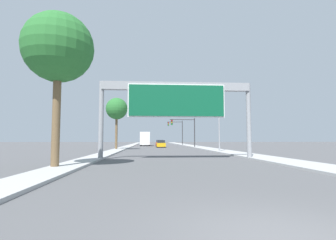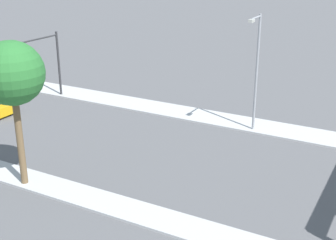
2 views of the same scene
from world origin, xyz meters
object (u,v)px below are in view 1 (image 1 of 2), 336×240
Objects in this scene: palm_tree_background at (117,109)px; truck_box_primary at (145,139)px; car_mid_right at (159,143)px; street_lamp_right at (217,114)px; sign_gantry at (176,98)px; car_far_center at (161,144)px; traffic_light_near_intersection at (186,127)px; palm_tree_foreground at (58,49)px; traffic_light_mid_block at (178,129)px.

truck_box_primary is at bearing 80.41° from palm_tree_background.
car_mid_right is 0.54× the size of street_lamp_right.
palm_tree_background is (-7.71, 20.35, 1.31)m from sign_gantry.
sign_gantry is 13.33m from street_lamp_right.
street_lamp_right is (6.60, -20.60, 4.35)m from car_far_center.
street_lamp_right is at bearing -85.26° from traffic_light_near_intersection.
truck_box_primary reaches higher than car_far_center.
palm_tree_foreground is 27.05m from palm_tree_background.
car_far_center is at bearing -75.05° from truck_box_primary.
sign_gantry is 21.80m from palm_tree_background.
palm_tree_foreground is (-4.30, -51.98, 5.38)m from truck_box_primary.
car_mid_right is (0.00, 40.58, -4.59)m from sign_gantry.
palm_tree_background is (-7.71, -11.82, 5.89)m from car_far_center.
truck_box_primary is 10.55m from traffic_light_mid_block.
traffic_light_mid_block is at bearing 91.72° from street_lamp_right.
traffic_light_mid_block is at bearing 76.88° from palm_tree_foreground.
traffic_light_near_intersection is 0.69× the size of street_lamp_right.
palm_tree_background reaches higher than car_mid_right.
palm_tree_background is at bearing -113.83° from traffic_light_mid_block.
sign_gantry is 1.53× the size of street_lamp_right.
palm_tree_background is at bearing -142.55° from traffic_light_near_intersection.
sign_gantry is 2.23× the size of traffic_light_near_intersection.
sign_gantry reaches higher than car_mid_right.
truck_box_primary is 35.34m from street_lamp_right.
street_lamp_right is at bearing 51.76° from palm_tree_foreground.
traffic_light_mid_block is (5.45, 50.14, -0.75)m from sign_gantry.
street_lamp_right is (10.10, -33.70, 3.30)m from truck_box_primary.
truck_box_primary is (-3.50, 45.28, -3.53)m from sign_gantry.
sign_gantry is at bearing -69.25° from palm_tree_background.
traffic_light_mid_block is at bearing 83.80° from sign_gantry.
truck_box_primary is at bearing 94.42° from sign_gantry.
car_mid_right is 0.78× the size of traffic_light_near_intersection.
car_far_center is at bearing -90.00° from car_mid_right.
truck_box_primary is at bearing 85.28° from palm_tree_foreground.
car_mid_right is at bearing 80.64° from palm_tree_foreground.
palm_tree_foreground is (-13.24, -56.83, 2.60)m from traffic_light_mid_block.
traffic_light_mid_block is at bearing 66.17° from palm_tree_background.
street_lamp_right is at bearing -88.28° from traffic_light_mid_block.
traffic_light_mid_block is at bearing 88.90° from traffic_light_near_intersection.
truck_box_primary reaches higher than car_mid_right.
street_lamp_right is at bearing 60.31° from sign_gantry.
palm_tree_foreground is at bearing -90.18° from palm_tree_background.
sign_gantry is 1.43× the size of palm_tree_foreground.
truck_box_primary is (-3.50, 13.10, 1.06)m from car_far_center.
street_lamp_right reaches higher than traffic_light_mid_block.
palm_tree_foreground reaches higher than sign_gantry.
truck_box_primary is at bearing 119.48° from traffic_light_near_intersection.
traffic_light_near_intersection is at bearing -60.52° from truck_box_primary.
palm_tree_foreground is 1.07× the size of street_lamp_right.
traffic_light_near_intersection is at bearing 94.74° from street_lamp_right.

